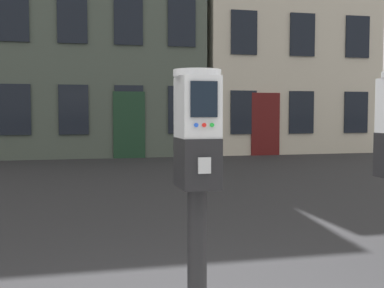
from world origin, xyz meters
The scene contains 2 objects.
parking_meter_twin_adjacent centered at (-0.22, -0.15, 1.18)m, with size 0.22×0.25×1.50m.
townhouse_green_painted centered at (6.90, 16.84, 5.26)m, with size 6.26×6.68×10.51m.
Camera 1 is at (-0.77, -2.35, 1.45)m, focal length 47.11 mm.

